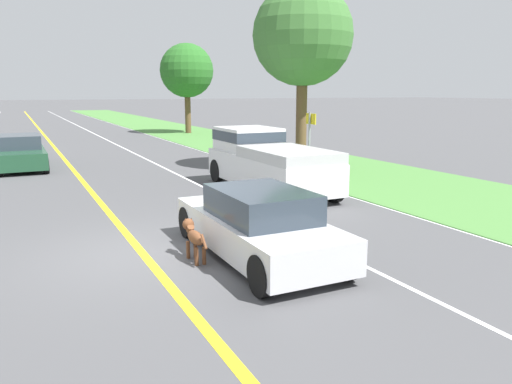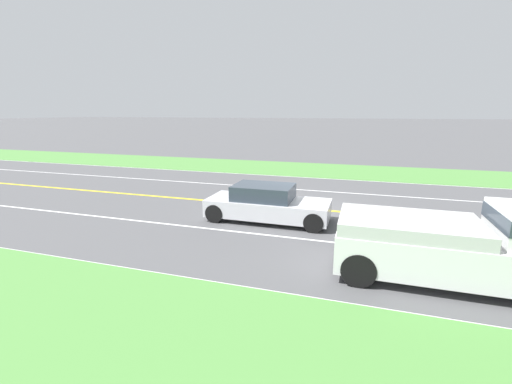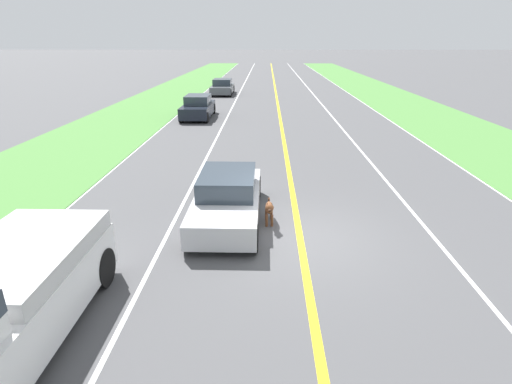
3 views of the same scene
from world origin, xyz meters
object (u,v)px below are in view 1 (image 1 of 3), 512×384
object	(u,v)px
roadside_tree_right_far	(187,71)
street_sign	(310,136)
ego_car	(258,225)
roadside_tree_right_near	(303,36)
dog	(194,236)
pickup_truck	(266,160)
oncoming_car	(21,153)

from	to	relation	value
roadside_tree_right_far	street_sign	xyz separation A→B (m)	(-2.15, -20.85, -3.15)
ego_car	roadside_tree_right_near	xyz separation A→B (m)	(6.46, 9.12, 4.65)
roadside_tree_right_near	street_sign	size ratio (longest dim) A/B	3.04
ego_car	roadside_tree_right_near	distance (m)	12.11
street_sign	dog	bearing A→B (deg)	-134.29
roadside_tree_right_near	street_sign	bearing A→B (deg)	-109.01
roadside_tree_right_far	pickup_truck	bearing A→B (deg)	-102.21
pickup_truck	roadside_tree_right_near	bearing A→B (deg)	44.79
oncoming_car	pickup_truck	bearing A→B (deg)	128.88
oncoming_car	roadside_tree_right_near	world-z (taller)	roadside_tree_right_near
pickup_truck	street_sign	size ratio (longest dim) A/B	2.36
oncoming_car	roadside_tree_right_far	distance (m)	18.73
roadside_tree_right_far	oncoming_car	bearing A→B (deg)	-130.72
ego_car	dog	size ratio (longest dim) A/B	3.86
oncoming_car	ego_car	bearing A→B (deg)	104.68
pickup_truck	oncoming_car	xyz separation A→B (m)	(-7.05, 8.74, -0.34)
ego_car	street_sign	distance (m)	9.74
dog	oncoming_car	size ratio (longest dim) A/B	0.24
pickup_truck	oncoming_car	size ratio (longest dim) A/B	1.18
ego_car	oncoming_car	size ratio (longest dim) A/B	0.94
dog	oncoming_car	world-z (taller)	oncoming_car
dog	street_sign	size ratio (longest dim) A/B	0.49
dog	roadside_tree_right_near	world-z (taller)	roadside_tree_right_near
street_sign	oncoming_car	bearing A→B (deg)	144.51
dog	pickup_truck	distance (m)	7.10
dog	pickup_truck	bearing A→B (deg)	50.75
dog	ego_car	bearing A→B (deg)	-17.32
pickup_truck	oncoming_car	bearing A→B (deg)	128.88
roadside_tree_right_far	street_sign	size ratio (longest dim) A/B	2.79
street_sign	pickup_truck	bearing A→B (deg)	-147.33
dog	roadside_tree_right_far	xyz separation A→B (m)	(9.28, 28.16, 4.20)
ego_car	dog	xyz separation A→B (m)	(-1.18, 0.35, -0.16)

